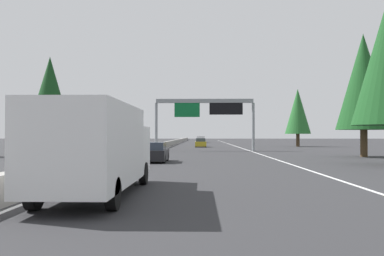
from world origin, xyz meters
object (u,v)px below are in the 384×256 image
(sedan_near_right, at_px, (155,153))
(box_truck_distant_b, at_px, (98,147))
(conifer_right_mid, at_px, (298,111))
(sign_gantry_overhead, at_px, (206,110))
(conifer_left_mid, at_px, (50,92))
(conifer_right_near, at_px, (363,82))
(conifer_left_far, at_px, (91,117))
(sedan_distant_a, at_px, (201,143))
(minivan_far_right, at_px, (201,139))

(sedan_near_right, bearing_deg, box_truck_distant_b, -179.86)
(box_truck_distant_b, distance_m, conifer_right_mid, 61.31)
(box_truck_distant_b, bearing_deg, sign_gantry_overhead, -5.93)
(sedan_near_right, bearing_deg, conifer_left_mid, 29.47)
(box_truck_distant_b, height_order, conifer_left_mid, conifer_left_mid)
(sign_gantry_overhead, relative_size, conifer_right_mid, 1.27)
(conifer_right_near, distance_m, conifer_left_far, 60.21)
(sedan_near_right, distance_m, conifer_left_mid, 47.26)
(conifer_right_mid, relative_size, conifer_left_far, 1.04)
(sedan_near_right, xyz_separation_m, conifer_right_mid, (40.74, -20.09, 5.36))
(conifer_left_mid, xyz_separation_m, conifer_left_far, (13.91, -3.42, -3.71))
(box_truck_distant_b, height_order, conifer_right_mid, conifer_right_mid)
(box_truck_distant_b, bearing_deg, sedan_distant_a, -3.53)
(minivan_far_right, relative_size, conifer_right_mid, 0.50)
(box_truck_distant_b, xyz_separation_m, conifer_left_mid, (57.46, 22.89, 7.89))
(minivan_far_right, distance_m, conifer_right_mid, 39.46)
(minivan_far_right, xyz_separation_m, conifer_right_near, (-68.70, -14.91, 5.92))
(sedan_near_right, xyz_separation_m, conifer_left_mid, (40.42, 22.84, 8.82))
(conifer_right_mid, bearing_deg, box_truck_distant_b, 160.86)
(conifer_left_mid, bearing_deg, sedan_near_right, -150.53)
(conifer_left_mid, bearing_deg, conifer_right_mid, -89.58)
(conifer_left_mid, height_order, conifer_left_far, conifer_left_mid)
(sedan_near_right, height_order, conifer_left_mid, conifer_left_mid)
(box_truck_distant_b, relative_size, conifer_right_near, 0.75)
(box_truck_distant_b, bearing_deg, conifer_right_mid, -19.14)
(sedan_near_right, height_order, conifer_right_near, conifer_right_near)
(sedan_distant_a, relative_size, conifer_right_mid, 0.44)
(sedan_distant_a, bearing_deg, conifer_right_mid, -78.42)
(sedan_near_right, height_order, minivan_far_right, minivan_far_right)
(sedan_distant_a, relative_size, conifer_left_far, 0.46)
(sedan_distant_a, xyz_separation_m, minivan_far_right, (38.81, -0.01, 0.27))
(box_truck_distant_b, xyz_separation_m, sedan_distant_a, (54.35, -3.35, -0.93))
(sign_gantry_overhead, relative_size, minivan_far_right, 2.54)
(sign_gantry_overhead, bearing_deg, sedan_distant_a, 2.48)
(sedan_near_right, distance_m, minivan_far_right, 76.20)
(sedan_near_right, distance_m, sedan_distant_a, 37.47)
(conifer_left_mid, bearing_deg, conifer_right_near, -128.72)
(conifer_right_near, bearing_deg, sign_gantry_overhead, 44.89)
(conifer_right_near, bearing_deg, conifer_right_mid, -3.06)
(sign_gantry_overhead, distance_m, sedan_distant_a, 16.25)
(minivan_far_right, relative_size, conifer_left_mid, 0.32)
(box_truck_distant_b, bearing_deg, sedan_near_right, 0.14)
(sedan_distant_a, distance_m, conifer_right_near, 33.98)
(sign_gantry_overhead, xyz_separation_m, minivan_far_right, (54.40, 0.67, -4.28))
(sedan_distant_a, distance_m, conifer_left_mid, 27.85)
(sign_gantry_overhead, relative_size, conifer_left_far, 1.33)
(box_truck_distant_b, relative_size, sedan_near_right, 1.93)
(minivan_far_right, distance_m, conifer_left_mid, 45.13)
(conifer_left_mid, bearing_deg, sedan_distant_a, -96.76)
(box_truck_distant_b, xyz_separation_m, conifer_right_near, (24.46, -18.27, 5.26))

